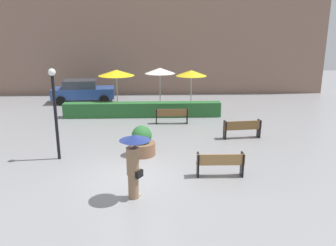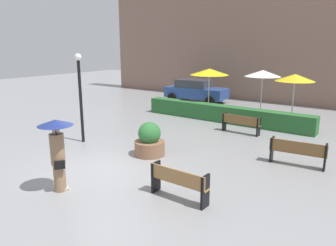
# 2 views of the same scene
# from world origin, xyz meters

# --- Properties ---
(ground_plane) EXTENTS (60.00, 60.00, 0.00)m
(ground_plane) POSITION_xyz_m (0.00, 0.00, 0.00)
(ground_plane) COLOR gray
(bench_far_right) EXTENTS (1.81, 0.53, 0.86)m
(bench_far_right) POSITION_xyz_m (4.90, 4.10, 0.52)
(bench_far_right) COLOR brown
(bench_far_right) RESTS_ON ground
(bench_near_right) EXTENTS (1.68, 0.38, 0.86)m
(bench_near_right) POSITION_xyz_m (3.06, -0.20, 0.51)
(bench_near_right) COLOR #9E7242
(bench_near_right) RESTS_ON ground
(bench_back_row) EXTENTS (1.80, 0.38, 0.83)m
(bench_back_row) POSITION_xyz_m (1.71, 6.80, 0.50)
(bench_back_row) COLOR brown
(bench_back_row) RESTS_ON ground
(pedestrian_with_umbrella) EXTENTS (0.92, 0.92, 2.04)m
(pedestrian_with_umbrella) POSITION_xyz_m (0.16, -1.69, 1.30)
(pedestrian_with_umbrella) COLOR #8C6B4C
(pedestrian_with_umbrella) RESTS_ON ground
(planter_pot) EXTENTS (1.10, 1.10, 1.24)m
(planter_pot) POSITION_xyz_m (0.26, 2.08, 0.53)
(planter_pot) COLOR brown
(planter_pot) RESTS_ON ground
(lamp_post) EXTENTS (0.28, 0.28, 3.59)m
(lamp_post) POSITION_xyz_m (-3.03, 1.75, 2.23)
(lamp_post) COLOR black
(lamp_post) RESTS_ON ground
(patio_umbrella_yellow) EXTENTS (2.16, 2.16, 2.61)m
(patio_umbrella_yellow) POSITION_xyz_m (-1.48, 9.58, 2.43)
(patio_umbrella_yellow) COLOR silver
(patio_umbrella_yellow) RESTS_ON ground
(patio_umbrella_white) EXTENTS (1.94, 1.94, 2.57)m
(patio_umbrella_white) POSITION_xyz_m (1.15, 10.79, 2.39)
(patio_umbrella_white) COLOR silver
(patio_umbrella_white) RESTS_ON ground
(patio_umbrella_yellow_far) EXTENTS (1.90, 1.90, 2.52)m
(patio_umbrella_yellow_far) POSITION_xyz_m (3.07, 9.98, 2.34)
(patio_umbrella_yellow_far) COLOR silver
(patio_umbrella_yellow_far) RESTS_ON ground
(hedge_strip) EXTENTS (9.10, 0.70, 0.85)m
(hedge_strip) POSITION_xyz_m (0.08, 8.40, 0.42)
(hedge_strip) COLOR #28602D
(hedge_strip) RESTS_ON ground
(building_facade) EXTENTS (28.00, 1.20, 8.33)m
(building_facade) POSITION_xyz_m (0.00, 16.00, 4.16)
(building_facade) COLOR #846656
(building_facade) RESTS_ON ground
(parked_car) EXTENTS (4.35, 2.29, 1.57)m
(parked_car) POSITION_xyz_m (-4.19, 12.61, 0.82)
(parked_car) COLOR #28478C
(parked_car) RESTS_ON ground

